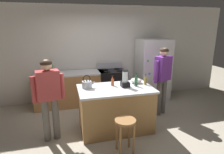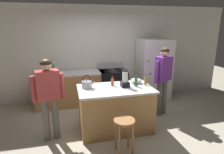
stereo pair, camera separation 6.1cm
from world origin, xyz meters
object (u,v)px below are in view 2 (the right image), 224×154
object	(u,v)px
person_by_island_left	(48,93)
bar_stool	(124,127)
mixing_bowl	(136,81)
bottle_olive_oil	(136,82)
person_by_sink_right	(163,75)
bottle_cooking_sauce	(112,82)
tea_kettle	(87,84)
kitchen_island	(115,109)
bottle_vinegar	(145,81)
stove_range	(113,86)
refrigerator	(154,70)
potted_plant	(50,67)
blender_appliance	(125,80)

from	to	relation	value
person_by_island_left	bar_stool	distance (m)	1.52
mixing_bowl	bottle_olive_oil	bearing A→B (deg)	-111.37
person_by_sink_right	bar_stool	world-z (taller)	person_by_sink_right
bottle_cooking_sauce	tea_kettle	distance (m)	0.54
kitchen_island	person_by_island_left	distance (m)	1.39
person_by_sink_right	bottle_vinegar	world-z (taller)	person_by_sink_right
stove_range	bottle_cooking_sauce	xyz separation A→B (m)	(-0.34, -1.36, 0.53)
person_by_island_left	tea_kettle	bearing A→B (deg)	16.85
bottle_vinegar	refrigerator	bearing A→B (deg)	58.72
potted_plant	tea_kettle	bearing A→B (deg)	-60.45
tea_kettle	mixing_bowl	bearing A→B (deg)	3.95
person_by_island_left	stove_range	bearing A→B (deg)	44.95
stove_range	person_by_island_left	size ratio (longest dim) A/B	0.70
tea_kettle	stove_range	bearing A→B (deg)	57.59
stove_range	person_by_sink_right	bearing A→B (deg)	-48.53
kitchen_island	stove_range	world-z (taller)	stove_range
tea_kettle	kitchen_island	bearing A→B (deg)	-13.91
person_by_sink_right	bottle_cooking_sauce	size ratio (longest dim) A/B	7.65
bottle_olive_oil	person_by_island_left	bearing A→B (deg)	-177.06
stove_range	tea_kettle	bearing A→B (deg)	-122.41
bar_stool	kitchen_island	bearing A→B (deg)	86.36
refrigerator	blender_appliance	xyz separation A→B (m)	(-1.34, -1.47, 0.18)
refrigerator	kitchen_island	bearing A→B (deg)	-135.96
bottle_olive_oil	blender_appliance	bearing A→B (deg)	175.05
potted_plant	mixing_bowl	size ratio (longest dim) A/B	1.22
mixing_bowl	bottle_vinegar	bearing A→B (deg)	-46.20
refrigerator	person_by_sink_right	distance (m)	1.11
kitchen_island	blender_appliance	xyz separation A→B (m)	(0.21, 0.03, 0.61)
blender_appliance	bottle_olive_oil	size ratio (longest dim) A/B	1.29
blender_appliance	bottle_cooking_sauce	world-z (taller)	blender_appliance
kitchen_island	potted_plant	distance (m)	2.16
person_by_sink_right	blender_appliance	world-z (taller)	person_by_sink_right
bar_stool	bottle_olive_oil	xyz separation A→B (m)	(0.49, 0.82, 0.53)
tea_kettle	bottle_olive_oil	bearing A→B (deg)	-7.45
stove_range	person_by_island_left	bearing A→B (deg)	-135.05
kitchen_island	bar_stool	size ratio (longest dim) A/B	2.43
kitchen_island	mixing_bowl	distance (m)	0.76
kitchen_island	bottle_olive_oil	bearing A→B (deg)	1.05
bottle_cooking_sauce	tea_kettle	size ratio (longest dim) A/B	0.78
potted_plant	bottle_vinegar	bearing A→B (deg)	-36.19
kitchen_island	person_by_sink_right	world-z (taller)	person_by_sink_right
kitchen_island	tea_kettle	world-z (taller)	tea_kettle
bottle_olive_oil	bottle_vinegar	size ratio (longest dim) A/B	1.17
person_by_sink_right	potted_plant	world-z (taller)	person_by_sink_right
bottle_vinegar	bottle_olive_oil	bearing A→B (deg)	-167.88
potted_plant	blender_appliance	xyz separation A→B (m)	(1.58, -1.52, -0.02)
person_by_island_left	blender_appliance	distance (m)	1.51
person_by_island_left	person_by_sink_right	xyz separation A→B (m)	(2.58, 0.51, 0.05)
person_by_island_left	person_by_sink_right	distance (m)	2.63
person_by_island_left	bar_stool	size ratio (longest dim) A/B	2.52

